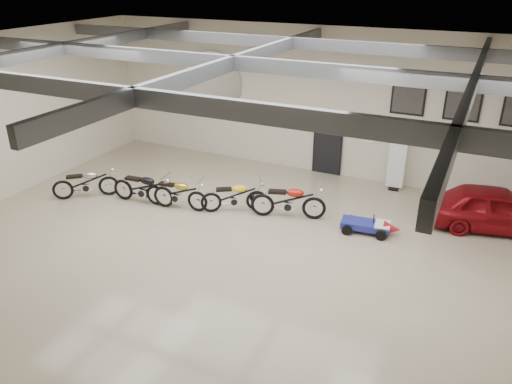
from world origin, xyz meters
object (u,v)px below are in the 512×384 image
at_px(motorcycle_silver, 85,182).
at_px(vintage_car, 496,209).
at_px(motorcycle_yellow, 234,196).
at_px(go_kart, 371,223).
at_px(motorcycle_gold, 176,192).
at_px(banner_stand, 397,161).
at_px(motorcycle_black, 143,187).
at_px(motorcycle_red, 288,200).

xyz_separation_m(motorcycle_silver, vintage_car, (11.73, 3.28, 0.11)).
xyz_separation_m(motorcycle_silver, motorcycle_yellow, (4.68, 1.15, -0.01)).
height_order(go_kart, vintage_car, vintage_car).
relative_size(motorcycle_silver, motorcycle_gold, 1.00).
xyz_separation_m(banner_stand, vintage_car, (3.04, -1.50, -0.37)).
xyz_separation_m(motorcycle_black, motorcycle_yellow, (2.77, 0.72, -0.04)).
bearing_deg(motorcycle_silver, motorcycle_gold, -28.20).
height_order(motorcycle_yellow, go_kart, motorcycle_yellow).
bearing_deg(vintage_car, motorcycle_yellow, 94.58).
height_order(banner_stand, motorcycle_black, banner_stand).
xyz_separation_m(motorcycle_gold, vintage_car, (8.71, 2.70, 0.11)).
bearing_deg(banner_stand, vintage_car, -30.92).
bearing_deg(banner_stand, motorcycle_silver, -155.84).
height_order(motorcycle_black, motorcycle_yellow, motorcycle_black).
xyz_separation_m(motorcycle_silver, motorcycle_black, (1.90, 0.42, 0.02)).
height_order(motorcycle_gold, motorcycle_yellow, motorcycle_gold).
bearing_deg(banner_stand, motorcycle_red, -130.41).
bearing_deg(motorcycle_red, motorcycle_gold, 177.56).
bearing_deg(go_kart, motorcycle_silver, -176.73).
bearing_deg(banner_stand, motorcycle_yellow, -142.49).
distance_m(motorcycle_yellow, vintage_car, 7.37).
bearing_deg(motorcycle_black, vintage_car, 12.21).
distance_m(motorcycle_black, go_kart, 6.89).
xyz_separation_m(motorcycle_silver, motorcycle_gold, (3.01, 0.58, 0.00)).
relative_size(banner_stand, motorcycle_yellow, 1.03).
height_order(banner_stand, motorcycle_silver, banner_stand).
distance_m(banner_stand, motorcycle_red, 4.12).
distance_m(motorcycle_silver, motorcycle_yellow, 4.82).
xyz_separation_m(motorcycle_black, vintage_car, (9.82, 2.85, 0.08)).
xyz_separation_m(motorcycle_yellow, go_kart, (4.02, 0.41, -0.21)).
relative_size(motorcycle_silver, motorcycle_black, 0.96).
bearing_deg(motorcycle_red, vintage_car, 1.21).
distance_m(motorcycle_black, motorcycle_red, 4.51).
bearing_deg(vintage_car, motorcycle_gold, 94.95).
bearing_deg(vintage_car, go_kart, 107.32).
relative_size(motorcycle_silver, motorcycle_yellow, 1.03).
height_order(motorcycle_yellow, motorcycle_red, motorcycle_red).
bearing_deg(motorcycle_silver, motorcycle_red, -26.13).
bearing_deg(vintage_car, motorcycle_red, 96.31).
bearing_deg(motorcycle_gold, motorcycle_black, -179.07).
bearing_deg(vintage_car, motorcycle_black, 93.96).
height_order(banner_stand, motorcycle_red, banner_stand).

